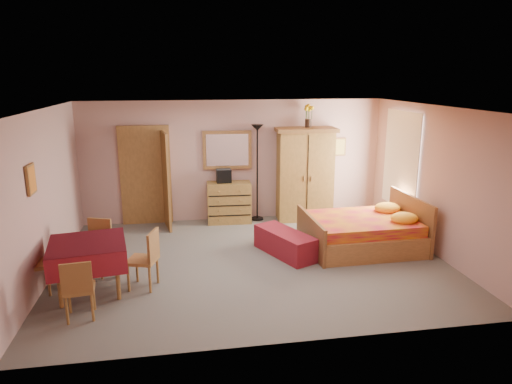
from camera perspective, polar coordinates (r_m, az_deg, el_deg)
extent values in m
plane|color=slate|center=(7.92, -0.36, -8.65)|extent=(6.50, 6.50, 0.00)
plane|color=brown|center=(7.30, -0.39, 10.47)|extent=(6.50, 6.50, 0.00)
cube|color=tan|center=(9.93, -2.67, 3.93)|extent=(6.50, 0.10, 2.60)
cube|color=tan|center=(5.16, 4.06, -6.06)|extent=(6.50, 0.10, 2.60)
cube|color=tan|center=(7.71, -24.98, -0.49)|extent=(0.10, 5.00, 2.60)
cube|color=tan|center=(8.63, 21.47, 1.33)|extent=(0.10, 5.00, 2.60)
cube|color=#9E6B35|center=(9.91, -13.61, 1.90)|extent=(1.06, 0.12, 2.15)
cube|color=white|center=(9.60, 17.73, 3.81)|extent=(0.08, 1.40, 1.95)
cube|color=orange|center=(7.05, -26.32, 1.43)|extent=(0.04, 0.32, 0.42)
cube|color=#D8BF59|center=(10.40, 10.36, 5.58)|extent=(0.30, 0.04, 0.40)
cube|color=olive|center=(9.85, -3.38, -1.31)|extent=(0.95, 0.51, 0.88)
cube|color=white|center=(9.82, -3.61, 5.28)|extent=(1.04, 0.10, 0.82)
cube|color=black|center=(9.74, -4.05, 2.03)|extent=(0.32, 0.23, 0.29)
cube|color=black|center=(9.86, 0.16, 2.37)|extent=(0.32, 0.32, 2.09)
cube|color=olive|center=(9.96, 6.12, 2.20)|extent=(1.33, 0.74, 2.02)
cube|color=yellow|center=(9.88, 6.57, 9.45)|extent=(0.20, 0.20, 0.49)
cube|color=#B81231|center=(8.58, 13.04, -3.83)|extent=(2.07, 1.65, 0.94)
cube|color=maroon|center=(8.15, 3.65, -6.39)|extent=(0.96, 1.36, 0.43)
cube|color=maroon|center=(7.16, -20.13, -8.81)|extent=(1.21, 1.21, 0.77)
cube|color=#A16E36|center=(6.48, -21.24, -11.10)|extent=(0.42, 0.42, 0.84)
cube|color=#9F6835|center=(7.73, -19.41, -6.62)|extent=(0.51, 0.51, 0.88)
cube|color=#AF723B|center=(7.38, -26.05, -8.08)|extent=(0.52, 0.52, 0.93)
cube|color=#AB743A|center=(7.05, -14.03, -8.17)|extent=(0.51, 0.51, 0.90)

